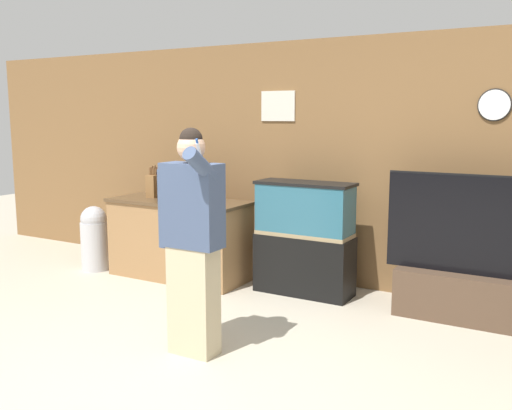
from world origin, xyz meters
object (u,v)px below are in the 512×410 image
Objects in this scene: microwave at (185,188)px; aquarium_on_stand at (304,238)px; counter_island at (180,239)px; person_standing at (191,239)px; knife_block at (153,185)px; trash_bin at (94,237)px; tv_on_stand at (469,279)px.

aquarium_on_stand is (1.34, 0.20, -0.45)m from microwave.
person_standing is at bearing -49.97° from counter_island.
knife_block is 0.48× the size of trash_bin.
knife_block is at bearing 21.28° from trash_bin.
aquarium_on_stand is 0.67× the size of person_standing.
trash_bin is (-1.07, -0.25, -0.05)m from counter_island.
tv_on_stand is at bearing 0.18° from aquarium_on_stand.
knife_block is (-0.51, 0.07, -0.01)m from microwave.
person_standing is (-1.70, -1.78, 0.52)m from tv_on_stand.
counter_island is 2.17m from person_standing.
person_standing is at bearing -93.34° from aquarium_on_stand.
tv_on_stand reaches higher than counter_island.
person_standing is (1.75, -1.64, -0.12)m from knife_block.
knife_block reaches higher than counter_island.
trash_bin is (-4.13, -0.41, 0.01)m from tv_on_stand.
trash_bin is at bearing -174.40° from tv_on_stand.
tv_on_stand is at bearing 2.31° from knife_block.
tv_on_stand is at bearing 46.25° from person_standing.
knife_block is at bearing 136.76° from person_standing.
microwave is 3.02m from tv_on_stand.
trash_bin is (-0.68, -0.27, -0.63)m from knife_block.
tv_on_stand reaches higher than knife_block.
microwave is 1.36m from trash_bin.
knife_block is 3.51m from tv_on_stand.
microwave is at bearing -7.58° from knife_block.
microwave is (0.12, -0.05, 0.58)m from counter_island.
microwave is at bearing -175.99° from tv_on_stand.
person_standing is at bearing -133.75° from tv_on_stand.
person_standing is (1.24, -1.57, -0.13)m from microwave.
trash_bin is at bearing -170.50° from microwave.
tv_on_stand is at bearing 2.92° from counter_island.
aquarium_on_stand is 1.52× the size of trash_bin.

